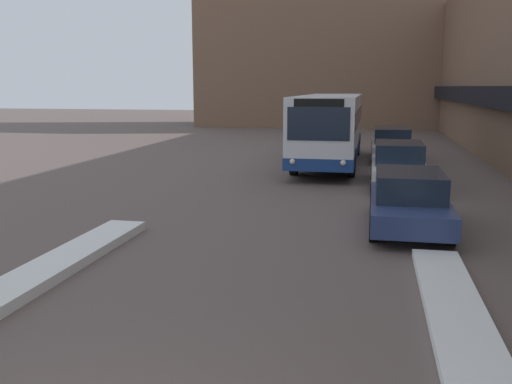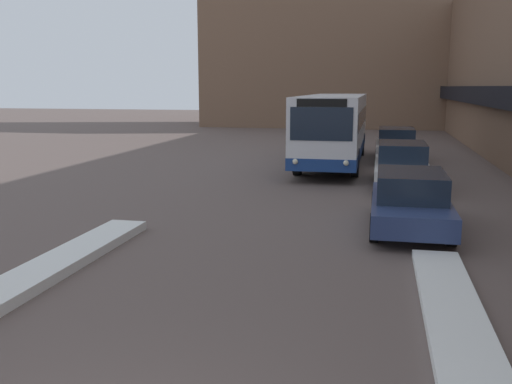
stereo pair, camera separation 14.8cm
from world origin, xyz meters
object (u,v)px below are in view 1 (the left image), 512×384
city_bus (330,126)px  parked_car_back (392,144)px  parked_car_middle (398,165)px  parked_car_front (409,200)px

city_bus → parked_car_back: bearing=37.1°
city_bus → parked_car_back: city_bus is taller
parked_car_middle → city_bus: bearing=117.5°
city_bus → parked_car_back: (2.81, 2.12, -0.94)m
parked_car_back → parked_car_front: bearing=-90.0°
city_bus → parked_car_middle: 6.15m
parked_car_middle → parked_car_back: size_ratio=0.96×
parked_car_middle → parked_car_back: parked_car_middle is taller
parked_car_back → parked_car_middle: bearing=-90.0°
city_bus → parked_car_front: size_ratio=2.63×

